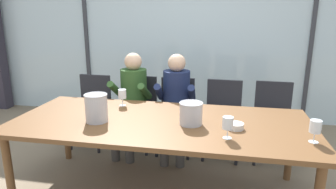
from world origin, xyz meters
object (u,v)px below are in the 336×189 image
Objects in this scene: wine_glass_by_left_taster at (122,95)px; person_olive_shirt at (132,96)px; person_navy_polo at (176,99)px; tasting_bowl at (235,126)px; ice_bucket_primary at (96,108)px; chair_left_of_center at (139,106)px; wine_glass_center_pour at (228,124)px; chair_near_window_right at (273,114)px; wine_glass_near_bucket at (315,127)px; chair_center at (176,109)px; chair_near_curtain at (93,104)px; dining_table at (161,126)px; chair_right_of_center at (223,112)px; ice_bucket_secondary at (191,113)px.

person_olive_shirt is at bearing 96.76° from wine_glass_by_left_taster.
tasting_bowl is at bearing -57.70° from person_navy_polo.
ice_bucket_primary is at bearing -85.55° from person_olive_shirt.
ice_bucket_primary reaches higher than tasting_bowl.
wine_glass_center_pour is (1.10, -1.31, 0.32)m from chair_left_of_center.
wine_glass_by_left_taster is at bearing -156.53° from chair_near_window_right.
person_navy_polo is at bearing 44.83° from wine_glass_by_left_taster.
wine_glass_near_bucket is (1.77, -1.10, 0.15)m from person_olive_shirt.
person_navy_polo reaches higher than chair_center.
chair_near_curtain is 0.93m from wine_glass_by_left_taster.
tasting_bowl is (1.20, -0.93, 0.06)m from person_olive_shirt.
chair_near_window_right is 1.44m from wine_glass_center_pour.
chair_left_of_center is 0.56m from person_navy_polo.
ice_bucket_primary is 1.45× the size of wine_glass_near_bucket.
chair_center is at bearing 3.28° from chair_near_curtain.
person_navy_polo is 7.01× the size of wine_glass_by_left_taster.
wine_glass_near_bucket is at bearing -44.47° from chair_center.
wine_glass_near_bucket is at bearing -19.73° from wine_glass_by_left_taster.
dining_table is 0.60m from ice_bucket_primary.
chair_center is 0.74× the size of person_navy_polo.
wine_glass_center_pour reaches higher than chair_left_of_center.
dining_table is 15.36× the size of wine_glass_by_left_taster.
wine_glass_near_bucket is at bearing -44.75° from person_navy_polo.
chair_right_of_center is at bearing 95.70° from tasting_bowl.
ice_bucket_primary is at bearing -97.06° from wine_glass_by_left_taster.
wine_glass_by_left_taster is at bearing 151.86° from ice_bucket_secondary.
ice_bucket_secondary is 0.40m from wine_glass_center_pour.
wine_glass_center_pour is at bearing -106.73° from tasting_bowl.
wine_glass_near_bucket is (1.23, -0.25, 0.17)m from dining_table.
person_navy_polo is at bearing -170.35° from chair_near_window_right.
ice_bucket_secondary is (1.40, -1.02, 0.31)m from chair_near_curtain.
person_navy_polo is 8.50× the size of tasting_bowl.
person_olive_shirt is at bearing 148.24° from wine_glass_near_bucket.
wine_glass_near_bucket is (1.74, -1.27, 0.32)m from chair_left_of_center.
dining_table is 1.26m from wine_glass_near_bucket.
wine_glass_center_pour is at bearing -175.71° from wine_glass_near_bucket.
chair_near_curtain is 2.25m from chair_near_window_right.
person_navy_polo reaches higher than wine_glass_near_bucket.
chair_right_of_center is 1.60m from ice_bucket_primary.
chair_left_of_center reaches higher than dining_table.
wine_glass_center_pour is at bearing -38.88° from ice_bucket_secondary.
ice_bucket_secondary reaches higher than chair_near_curtain.
person_olive_shirt is at bearing -164.28° from chair_center.
wine_glass_near_bucket reaches higher than chair_near_curtain.
ice_bucket_secondary is 1.19× the size of wine_glass_by_left_taster.
chair_near_window_right is 1.20m from tasting_bowl.
wine_glass_center_pour is (-0.06, -0.21, 0.09)m from tasting_bowl.
wine_glass_center_pour is (1.14, -1.15, 0.15)m from person_olive_shirt.
ice_bucket_primary is 0.51m from wine_glass_by_left_taster.
ice_bucket_secondary is (-0.85, -1.04, 0.31)m from chair_near_window_right.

